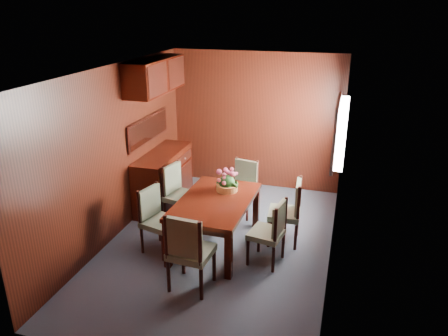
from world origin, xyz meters
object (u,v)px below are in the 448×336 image
(chair_right_near, at_px, (271,229))
(chair_head, at_px, (188,248))
(sideboard, at_px, (164,179))
(flower_centerpiece, at_px, (227,180))
(dining_table, at_px, (215,206))
(chair_left_near, at_px, (156,216))

(chair_right_near, relative_size, chair_head, 0.88)
(sideboard, height_order, chair_head, chair_head)
(chair_head, relative_size, flower_centerpiece, 3.11)
(dining_table, xyz_separation_m, chair_right_near, (0.81, -0.22, -0.11))
(dining_table, distance_m, chair_right_near, 0.85)
(flower_centerpiece, bearing_deg, chair_head, -92.71)
(sideboard, relative_size, dining_table, 0.93)
(dining_table, height_order, chair_head, chair_head)
(chair_left_near, relative_size, chair_right_near, 1.03)
(sideboard, height_order, dining_table, sideboard)
(dining_table, distance_m, chair_head, 1.04)
(dining_table, xyz_separation_m, chair_head, (0.00, -1.04, -0.04))
(chair_right_near, bearing_deg, sideboard, 68.77)
(dining_table, height_order, chair_right_near, chair_right_near)
(chair_left_near, distance_m, chair_right_near, 1.54)
(dining_table, xyz_separation_m, flower_centerpiece, (0.07, 0.33, 0.25))
(dining_table, xyz_separation_m, chair_left_near, (-0.73, -0.31, -0.09))
(chair_head, bearing_deg, flower_centerpiece, 91.70)
(chair_left_near, xyz_separation_m, flower_centerpiece, (0.80, 0.65, 0.35))
(sideboard, bearing_deg, chair_right_near, -31.60)
(chair_left_near, distance_m, chair_head, 1.04)
(chair_head, bearing_deg, chair_left_near, 139.65)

